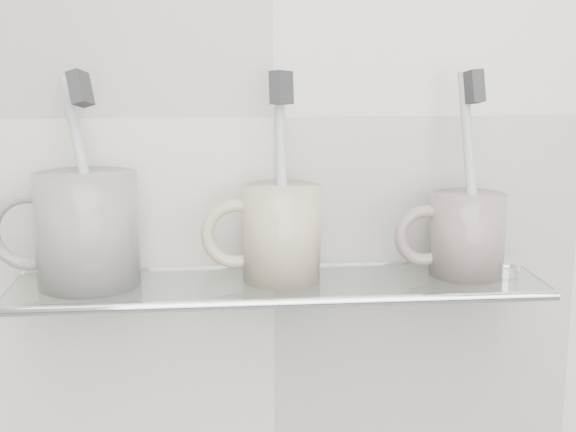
{
  "coord_description": "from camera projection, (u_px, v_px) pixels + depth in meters",
  "views": [
    {
      "loc": [
        -0.06,
        0.31,
        1.31
      ],
      "look_at": [
        0.01,
        1.04,
        1.16
      ],
      "focal_mm": 50.0,
      "sensor_mm": 36.0,
      "label": 1
    }
  ],
  "objects": [
    {
      "name": "wall_back",
      "position": [
        273.0,
        117.0,
        0.79
      ],
      "size": [
        2.5,
        0.0,
        2.5
      ],
      "primitive_type": "plane",
      "rotation": [
        1.57,
        0.0,
        0.0
      ],
      "color": "silver",
      "rests_on": "ground"
    },
    {
      "name": "shelf_glass",
      "position": [
        279.0,
        285.0,
        0.76
      ],
      "size": [
        0.5,
        0.12,
        0.01
      ],
      "primitive_type": "cube",
      "color": "silver",
      "rests_on": "wall_back"
    },
    {
      "name": "shelf_rail",
      "position": [
        284.0,
        303.0,
        0.7
      ],
      "size": [
        0.5,
        0.01,
        0.01
      ],
      "primitive_type": "cylinder",
      "rotation": [
        0.0,
        1.57,
        0.0
      ],
      "color": "silver",
      "rests_on": "shelf_glass"
    },
    {
      "name": "bracket_left",
      "position": [
        63.0,
        288.0,
        0.79
      ],
      "size": [
        0.02,
        0.03,
        0.02
      ],
      "primitive_type": "cylinder",
      "rotation": [
        1.57,
        0.0,
        0.0
      ],
      "color": "silver",
      "rests_on": "wall_back"
    },
    {
      "name": "bracket_right",
      "position": [
        478.0,
        277.0,
        0.83
      ],
      "size": [
        0.02,
        0.03,
        0.02
      ],
      "primitive_type": "cylinder",
      "rotation": [
        1.57,
        0.0,
        0.0
      ],
      "color": "silver",
      "rests_on": "wall_back"
    },
    {
      "name": "mug_left",
      "position": [
        88.0,
        230.0,
        0.74
      ],
      "size": [
        0.1,
        0.1,
        0.11
      ],
      "primitive_type": "cylinder",
      "rotation": [
        0.0,
        0.0,
        0.08
      ],
      "color": "silver",
      "rests_on": "shelf_glass"
    },
    {
      "name": "mug_left_handle",
      "position": [
        29.0,
        231.0,
        0.73
      ],
      "size": [
        0.08,
        0.01,
        0.08
      ],
      "primitive_type": "torus",
      "rotation": [
        1.57,
        0.0,
        0.0
      ],
      "color": "silver",
      "rests_on": "mug_left"
    },
    {
      "name": "toothbrush_left",
      "position": [
        85.0,
        178.0,
        0.73
      ],
      "size": [
        0.05,
        0.07,
        0.18
      ],
      "primitive_type": "cylinder",
      "rotation": [
        -0.23,
        -0.28,
        -0.29
      ],
      "color": "#BBBBC3",
      "rests_on": "mug_left"
    },
    {
      "name": "bristles_left",
      "position": [
        80.0,
        88.0,
        0.71
      ],
      "size": [
        0.02,
        0.03,
        0.04
      ],
      "primitive_type": "cube",
      "rotation": [
        -0.23,
        -0.28,
        -0.29
      ],
      "color": "#323234",
      "rests_on": "toothbrush_left"
    },
    {
      "name": "mug_center",
      "position": [
        282.0,
        233.0,
        0.75
      ],
      "size": [
        0.1,
        0.1,
        0.09
      ],
      "primitive_type": "cylinder",
      "rotation": [
        0.0,
        0.0,
        0.41
      ],
      "color": "beige",
      "rests_on": "shelf_glass"
    },
    {
      "name": "mug_center_handle",
      "position": [
        236.0,
        234.0,
        0.75
      ],
      "size": [
        0.07,
        0.01,
        0.07
      ],
      "primitive_type": "torus",
      "rotation": [
        1.57,
        0.0,
        0.0
      ],
      "color": "beige",
      "rests_on": "mug_center"
    },
    {
      "name": "toothbrush_center",
      "position": [
        281.0,
        175.0,
        0.74
      ],
      "size": [
        0.02,
        0.04,
        0.19
      ],
      "primitive_type": "cylinder",
      "rotation": [
        -0.07,
        -0.09,
        -0.7
      ],
      "color": "silver",
      "rests_on": "mug_center"
    },
    {
      "name": "bristles_center",
      "position": [
        281.0,
        88.0,
        0.73
      ],
      "size": [
        0.02,
        0.03,
        0.03
      ],
      "primitive_type": "cube",
      "rotation": [
        -0.07,
        -0.09,
        -0.7
      ],
      "color": "#323234",
      "rests_on": "toothbrush_center"
    },
    {
      "name": "mug_right",
      "position": [
        467.0,
        235.0,
        0.77
      ],
      "size": [
        0.08,
        0.08,
        0.08
      ],
      "primitive_type": "cylinder",
      "rotation": [
        0.0,
        0.0,
        -0.2
      ],
      "color": "silver",
      "rests_on": "shelf_glass"
    },
    {
      "name": "mug_right_handle",
      "position": [
        425.0,
        236.0,
        0.77
      ],
      "size": [
        0.06,
        0.01,
        0.06
      ],
      "primitive_type": "torus",
      "rotation": [
        1.57,
        0.0,
        0.0
      ],
      "color": "silver",
      "rests_on": "mug_right"
    },
    {
      "name": "toothbrush_right",
      "position": [
        470.0,
        172.0,
        0.76
      ],
      "size": [
        0.02,
        0.04,
        0.19
      ],
      "primitive_type": "cylinder",
      "rotation": [
        -0.17,
        -0.05,
        0.13
      ],
      "color": "silver",
      "rests_on": "mug_right"
    },
    {
      "name": "bristles_right",
      "position": [
        474.0,
        87.0,
        0.74
      ],
      "size": [
        0.02,
        0.03,
        0.03
      ],
      "primitive_type": "cube",
      "rotation": [
        -0.17,
        -0.05,
        0.13
      ],
      "color": "#323234",
      "rests_on": "toothbrush_right"
    },
    {
      "name": "chrome_cap",
      "position": [
        503.0,
        267.0,
        0.78
      ],
      "size": [
        0.03,
        0.03,
        0.01
      ],
      "primitive_type": "cylinder",
      "color": "silver",
      "rests_on": "shelf_glass"
    }
  ]
}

